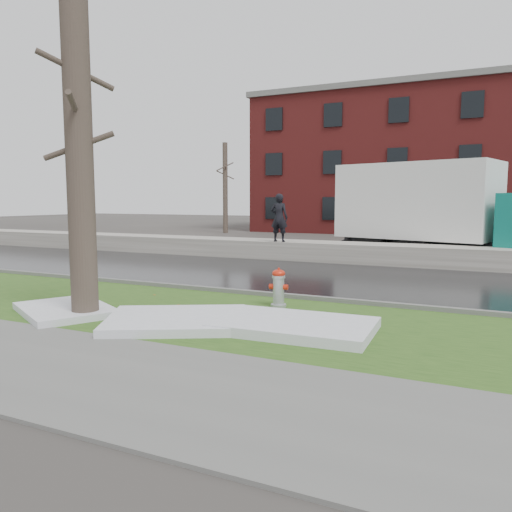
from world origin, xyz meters
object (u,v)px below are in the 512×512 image
at_px(fire_hydrant, 279,286).
at_px(worker, 279,218).
at_px(box_truck, 447,209).
at_px(tree, 79,150).

height_order(fire_hydrant, worker, worker).
height_order(fire_hydrant, box_truck, box_truck).
distance_m(fire_hydrant, tree, 4.96).
bearing_deg(tree, box_truck, 67.11).
height_order(fire_hydrant, tree, tree).
xyz_separation_m(fire_hydrant, tree, (-3.14, -2.56, 2.86)).
relative_size(fire_hydrant, tree, 0.13).
distance_m(tree, worker, 10.83).
xyz_separation_m(tree, worker, (-0.23, 10.70, -1.66)).
xyz_separation_m(tree, box_truck, (5.72, 13.54, -1.31)).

